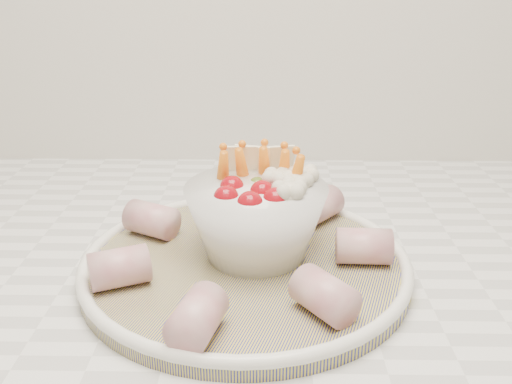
{
  "coord_description": "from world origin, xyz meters",
  "views": [
    {
      "loc": [
        0.02,
        0.92,
        1.21
      ],
      "look_at": [
        0.01,
        1.42,
        1.0
      ],
      "focal_mm": 40.0,
      "sensor_mm": 36.0,
      "label": 1
    }
  ],
  "objects": [
    {
      "name": "cured_meat_rolls",
      "position": [
        0.0,
        1.41,
        0.95
      ],
      "size": [
        0.28,
        0.31,
        0.04
      ],
      "color": "#B4525F",
      "rests_on": "serving_platter"
    },
    {
      "name": "veggie_bowl",
      "position": [
        0.01,
        1.42,
        0.98
      ],
      "size": [
        0.14,
        0.14,
        0.1
      ],
      "color": "white",
      "rests_on": "serving_platter"
    },
    {
      "name": "serving_platter",
      "position": [
        0.0,
        1.41,
        0.93
      ],
      "size": [
        0.4,
        0.4,
        0.02
      ],
      "color": "navy",
      "rests_on": "kitchen_counter"
    }
  ]
}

